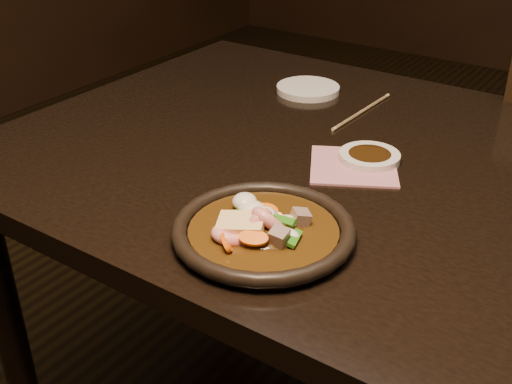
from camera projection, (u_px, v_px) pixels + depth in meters
The scene contains 7 objects.
table at pixel (450, 230), 1.03m from camera, with size 1.60×0.90×0.75m.
plate at pixel (263, 231), 0.86m from camera, with size 0.25×0.25×0.03m.
stirfry at pixel (260, 226), 0.86m from camera, with size 0.13×0.14×0.06m.
soy_dish at pixel (369, 157), 1.08m from camera, with size 0.10×0.10×0.01m, color silver.
saucer_left at pixel (308, 89), 1.37m from camera, with size 0.13×0.13×0.01m, color silver.
chopsticks at pixel (362, 111), 1.27m from camera, with size 0.02×0.23×0.01m.
napkin at pixel (353, 166), 1.06m from camera, with size 0.14×0.14×0.00m, color #B8717D.
Camera 1 is at (0.24, -0.90, 1.23)m, focal length 45.00 mm.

